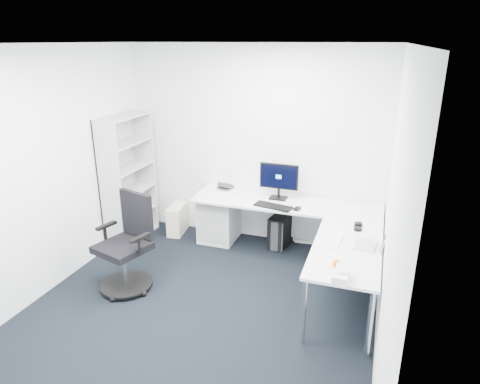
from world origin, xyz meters
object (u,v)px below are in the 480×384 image
(l_desk, at_px, (279,238))
(bookshelf, at_px, (128,180))
(laptop, at_px, (366,236))
(task_chair, at_px, (122,245))
(monitor, at_px, (279,181))

(l_desk, bearing_deg, bookshelf, 178.68)
(bookshelf, xyz_separation_m, laptop, (3.24, -0.68, -0.06))
(l_desk, bearing_deg, task_chair, -143.29)
(l_desk, xyz_separation_m, monitor, (-0.13, 0.44, 0.61))
(laptop, bearing_deg, monitor, 144.36)
(monitor, xyz_separation_m, laptop, (1.19, -1.07, -0.14))
(bookshelf, bearing_deg, task_chair, -61.55)
(task_chair, relative_size, laptop, 3.56)
(task_chair, distance_m, laptop, 2.66)
(monitor, bearing_deg, task_chair, -130.65)
(monitor, height_order, laptop, monitor)
(bookshelf, height_order, monitor, bookshelf)
(task_chair, bearing_deg, monitor, 64.58)
(task_chair, height_order, laptop, task_chair)
(bookshelf, relative_size, task_chair, 1.60)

